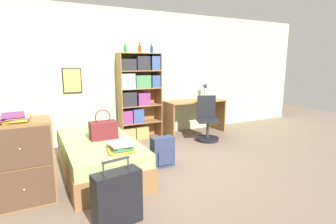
{
  "coord_description": "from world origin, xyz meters",
  "views": [
    {
      "loc": [
        -1.41,
        -3.62,
        1.57
      ],
      "look_at": [
        0.56,
        0.18,
        0.75
      ],
      "focal_mm": 28.0,
      "sensor_mm": 36.0,
      "label": 1
    }
  ],
  "objects_px": {
    "bed": "(99,156)",
    "dresser": "(23,162)",
    "magazine_pile_on_dresser": "(14,118)",
    "desk_chair": "(207,126)",
    "bottle_green": "(125,49)",
    "bottle_brown": "(140,49)",
    "handbag": "(103,130)",
    "book_stack_on_bed": "(120,147)",
    "desk_lamp": "(206,88)",
    "suitcase": "(117,198)",
    "bookcase": "(137,95)",
    "bottle_clear": "(152,49)",
    "desk": "(195,110)",
    "backpack": "(163,152)"
  },
  "relations": [
    {
      "from": "bed",
      "to": "dresser",
      "type": "distance_m",
      "value": 1.06
    },
    {
      "from": "magazine_pile_on_dresser",
      "to": "desk_chair",
      "type": "height_order",
      "value": "magazine_pile_on_dresser"
    },
    {
      "from": "bed",
      "to": "desk_chair",
      "type": "xyz_separation_m",
      "value": [
        2.32,
        0.59,
        0.05
      ]
    },
    {
      "from": "bottle_green",
      "to": "bottle_brown",
      "type": "bearing_deg",
      "value": -2.84
    },
    {
      "from": "handbag",
      "to": "book_stack_on_bed",
      "type": "bearing_deg",
      "value": -84.86
    },
    {
      "from": "desk_lamp",
      "to": "desk_chair",
      "type": "distance_m",
      "value": 1.08
    },
    {
      "from": "suitcase",
      "to": "bottle_green",
      "type": "relative_size",
      "value": 3.6
    },
    {
      "from": "desk_chair",
      "to": "bookcase",
      "type": "bearing_deg",
      "value": 149.9
    },
    {
      "from": "handbag",
      "to": "bottle_brown",
      "type": "distance_m",
      "value": 2.06
    },
    {
      "from": "dresser",
      "to": "bottle_clear",
      "type": "bearing_deg",
      "value": 35.76
    },
    {
      "from": "bed",
      "to": "suitcase",
      "type": "height_order",
      "value": "suitcase"
    },
    {
      "from": "magazine_pile_on_dresser",
      "to": "bookcase",
      "type": "distance_m",
      "value": 2.7
    },
    {
      "from": "dresser",
      "to": "desk",
      "type": "relative_size",
      "value": 0.69
    },
    {
      "from": "bottle_green",
      "to": "desk",
      "type": "xyz_separation_m",
      "value": [
        1.53,
        -0.12,
        -1.3
      ]
    },
    {
      "from": "handbag",
      "to": "desk_lamp",
      "type": "bearing_deg",
      "value": 25.25
    },
    {
      "from": "bookcase",
      "to": "bottle_brown",
      "type": "height_order",
      "value": "bottle_brown"
    },
    {
      "from": "book_stack_on_bed",
      "to": "bookcase",
      "type": "relative_size",
      "value": 0.23
    },
    {
      "from": "magazine_pile_on_dresser",
      "to": "desk",
      "type": "relative_size",
      "value": 0.27
    },
    {
      "from": "magazine_pile_on_dresser",
      "to": "backpack",
      "type": "bearing_deg",
      "value": 5.91
    },
    {
      "from": "book_stack_on_bed",
      "to": "bookcase",
      "type": "bearing_deg",
      "value": 63.28
    },
    {
      "from": "bookcase",
      "to": "dresser",
      "type": "bearing_deg",
      "value": -139.7
    },
    {
      "from": "bookcase",
      "to": "book_stack_on_bed",
      "type": "bearing_deg",
      "value": -116.72
    },
    {
      "from": "bookcase",
      "to": "desk_lamp",
      "type": "height_order",
      "value": "bookcase"
    },
    {
      "from": "book_stack_on_bed",
      "to": "backpack",
      "type": "relative_size",
      "value": 0.87
    },
    {
      "from": "suitcase",
      "to": "bottle_clear",
      "type": "distance_m",
      "value": 3.4
    },
    {
      "from": "bed",
      "to": "bottle_green",
      "type": "xyz_separation_m",
      "value": [
        0.87,
        1.31,
        1.58
      ]
    },
    {
      "from": "bottle_clear",
      "to": "desk_lamp",
      "type": "bearing_deg",
      "value": 1.02
    },
    {
      "from": "bookcase",
      "to": "bottle_green",
      "type": "distance_m",
      "value": 0.93
    },
    {
      "from": "handbag",
      "to": "magazine_pile_on_dresser",
      "type": "bearing_deg",
      "value": -156.62
    },
    {
      "from": "bottle_green",
      "to": "desk_lamp",
      "type": "distance_m",
      "value": 2.06
    },
    {
      "from": "suitcase",
      "to": "desk_lamp",
      "type": "xyz_separation_m",
      "value": [
        2.89,
        2.64,
        0.72
      ]
    },
    {
      "from": "handbag",
      "to": "magazine_pile_on_dresser",
      "type": "xyz_separation_m",
      "value": [
        -1.06,
        -0.46,
        0.37
      ]
    },
    {
      "from": "handbag",
      "to": "bottle_brown",
      "type": "bearing_deg",
      "value": 49.5
    },
    {
      "from": "handbag",
      "to": "bottle_clear",
      "type": "height_order",
      "value": "bottle_clear"
    },
    {
      "from": "magazine_pile_on_dresser",
      "to": "dresser",
      "type": "bearing_deg",
      "value": 11.99
    },
    {
      "from": "bookcase",
      "to": "backpack",
      "type": "xyz_separation_m",
      "value": [
        -0.19,
        -1.54,
        -0.7
      ]
    },
    {
      "from": "bed",
      "to": "book_stack_on_bed",
      "type": "relative_size",
      "value": 4.62
    },
    {
      "from": "bottle_brown",
      "to": "bottle_clear",
      "type": "relative_size",
      "value": 1.08
    },
    {
      "from": "bed",
      "to": "magazine_pile_on_dresser",
      "type": "relative_size",
      "value": 4.9
    },
    {
      "from": "suitcase",
      "to": "desk",
      "type": "height_order",
      "value": "desk"
    },
    {
      "from": "desk",
      "to": "backpack",
      "type": "relative_size",
      "value": 2.98
    },
    {
      "from": "bookcase",
      "to": "desk_lamp",
      "type": "bearing_deg",
      "value": -0.53
    },
    {
      "from": "desk",
      "to": "backpack",
      "type": "distance_m",
      "value": 2.09
    },
    {
      "from": "magazine_pile_on_dresser",
      "to": "backpack",
      "type": "height_order",
      "value": "magazine_pile_on_dresser"
    },
    {
      "from": "bottle_green",
      "to": "bottle_brown",
      "type": "height_order",
      "value": "bottle_brown"
    },
    {
      "from": "bed",
      "to": "desk_lamp",
      "type": "xyz_separation_m",
      "value": [
        2.76,
        1.29,
        0.76
      ]
    },
    {
      "from": "backpack",
      "to": "magazine_pile_on_dresser",
      "type": "bearing_deg",
      "value": -174.09
    },
    {
      "from": "bookcase",
      "to": "bottle_clear",
      "type": "xyz_separation_m",
      "value": [
        0.31,
        -0.04,
        0.9
      ]
    },
    {
      "from": "dresser",
      "to": "desk_lamp",
      "type": "height_order",
      "value": "desk_lamp"
    },
    {
      "from": "suitcase",
      "to": "bottle_green",
      "type": "xyz_separation_m",
      "value": [
        1.01,
        2.66,
        1.55
      ]
    }
  ]
}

